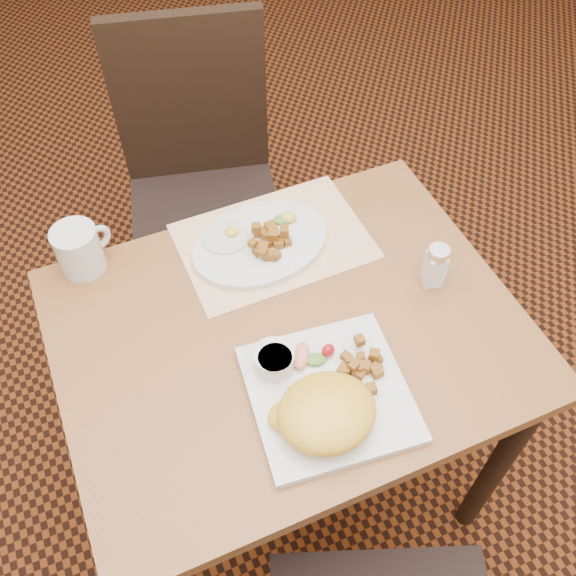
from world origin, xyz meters
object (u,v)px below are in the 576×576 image
(chair_far, at_px, (201,176))
(coffee_mug, at_px, (80,249))
(plate_square, at_px, (329,394))
(plate_oval, at_px, (260,243))
(salt_shaker, at_px, (435,265))
(table, at_px, (290,358))

(chair_far, height_order, coffee_mug, chair_far)
(plate_square, xyz_separation_m, plate_oval, (0.02, 0.39, 0.00))
(plate_oval, height_order, coffee_mug, coffee_mug)
(chair_far, xyz_separation_m, plate_oval, (-0.01, -0.50, 0.22))
(plate_square, bearing_deg, salt_shaker, 26.84)
(plate_square, distance_m, salt_shaker, 0.35)
(table, bearing_deg, chair_far, 87.39)
(plate_oval, bearing_deg, salt_shaker, -38.36)
(chair_far, xyz_separation_m, coffee_mug, (-0.37, -0.40, 0.26))
(table, bearing_deg, salt_shaker, -1.37)
(plate_square, height_order, coffee_mug, coffee_mug)
(table, relative_size, chair_far, 0.93)
(table, height_order, chair_far, chair_far)
(plate_oval, relative_size, salt_shaker, 3.05)
(chair_far, bearing_deg, table, 100.69)
(chair_far, distance_m, salt_shaker, 0.82)
(plate_square, bearing_deg, plate_oval, 86.91)
(plate_square, distance_m, coffee_mug, 0.59)
(salt_shaker, bearing_deg, coffee_mug, 153.37)
(plate_oval, height_order, salt_shaker, salt_shaker)
(plate_oval, bearing_deg, coffee_mug, 165.02)
(chair_far, bearing_deg, plate_square, 101.52)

